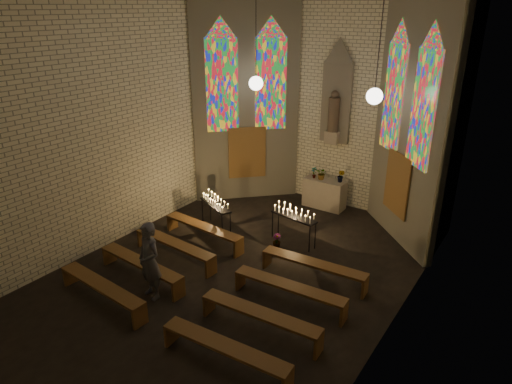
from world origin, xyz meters
TOP-DOWN VIEW (x-y plane):
  - floor at (0.00, 0.00)m, footprint 12.00×12.00m
  - room at (-0.00, 3.37)m, footprint 8.22×12.43m
  - altar at (0.00, 5.45)m, footprint 1.40×0.60m
  - flower_vase_left at (-0.40, 5.38)m, footprint 0.23×0.18m
  - flower_vase_center at (-0.11, 5.40)m, footprint 0.41×0.37m
  - flower_vase_right at (0.52, 5.52)m, footprint 0.26×0.22m
  - aisle_flower_pot at (0.15, 2.14)m, footprint 0.26×0.26m
  - votive_stand_left at (-1.98, 2.04)m, footprint 1.45×0.91m
  - votive_stand_right at (0.39, 2.65)m, footprint 1.48×0.55m
  - pew_left_0 at (-1.79, 1.23)m, footprint 2.75×0.55m
  - pew_right_0 at (1.79, 1.23)m, footprint 2.75×0.55m
  - pew_left_1 at (-1.79, 0.03)m, footprint 2.75×0.55m
  - pew_right_1 at (1.79, 0.03)m, footprint 2.75×0.55m
  - pew_left_2 at (-1.79, -1.17)m, footprint 2.75×0.55m
  - pew_right_2 at (1.79, -1.17)m, footprint 2.75×0.55m
  - pew_left_3 at (-1.79, -2.37)m, footprint 2.75×0.55m
  - pew_right_3 at (1.79, -2.37)m, footprint 2.75×0.55m
  - visitor at (-1.05, -1.53)m, footprint 0.77×0.59m

SIDE VIEW (x-z plane):
  - floor at x=0.00m, z-range 0.00..0.00m
  - aisle_flower_pot at x=0.15m, z-range 0.00..0.41m
  - pew_left_0 at x=-1.79m, z-range 0.16..0.69m
  - pew_right_0 at x=1.79m, z-range 0.16..0.69m
  - pew_left_1 at x=-1.79m, z-range 0.16..0.69m
  - pew_right_1 at x=1.79m, z-range 0.16..0.69m
  - pew_left_2 at x=-1.79m, z-range 0.16..0.69m
  - pew_right_2 at x=1.79m, z-range 0.16..0.69m
  - pew_left_3 at x=-1.79m, z-range 0.16..0.69m
  - pew_right_3 at x=1.79m, z-range 0.16..0.69m
  - altar at x=0.00m, z-range 0.00..1.00m
  - votive_stand_left at x=-1.98m, z-range 0.38..1.44m
  - votive_stand_right at x=0.39m, z-range 0.38..1.45m
  - visitor at x=-1.05m, z-range 0.00..1.91m
  - flower_vase_left at x=-0.40m, z-range 1.00..1.38m
  - flower_vase_center at x=-0.11m, z-range 1.00..1.42m
  - flower_vase_right at x=0.52m, z-range 1.00..1.44m
  - room at x=0.00m, z-range 0.21..7.22m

